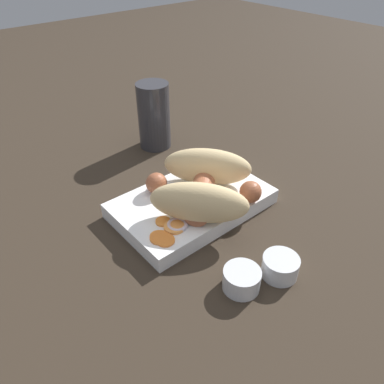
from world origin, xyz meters
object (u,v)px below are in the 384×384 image
(drink_glass, at_px, (154,116))
(food_tray, at_px, (192,203))
(condiment_cup_near, at_px, (241,280))
(bread_roll, at_px, (204,183))
(condiment_cup_far, at_px, (279,268))
(sausage, at_px, (203,187))

(drink_glass, bearing_deg, food_tray, 69.35)
(food_tray, distance_m, condiment_cup_near, 0.18)
(bread_roll, distance_m, condiment_cup_far, 0.17)
(food_tray, bearing_deg, condiment_cup_far, 89.20)
(sausage, distance_m, condiment_cup_near, 0.17)
(bread_roll, relative_size, condiment_cup_far, 4.19)
(food_tray, relative_size, bread_roll, 1.19)
(sausage, bearing_deg, condiment_cup_near, 65.79)
(condiment_cup_near, height_order, drink_glass, drink_glass)
(condiment_cup_far, bearing_deg, bread_roll, -94.08)
(sausage, bearing_deg, drink_glass, -106.56)
(sausage, distance_m, drink_glass, 0.24)
(food_tray, bearing_deg, drink_glass, -110.65)
(food_tray, bearing_deg, condiment_cup_near, 71.41)
(bread_roll, height_order, sausage, bread_roll)
(condiment_cup_near, bearing_deg, sausage, -114.21)
(bread_roll, bearing_deg, food_tray, -61.06)
(food_tray, bearing_deg, bread_roll, 118.94)
(condiment_cup_near, xyz_separation_m, condiment_cup_far, (-0.05, 0.02, 0.00))
(condiment_cup_near, xyz_separation_m, drink_glass, (-0.14, -0.38, 0.05))
(condiment_cup_far, bearing_deg, food_tray, -90.80)
(sausage, height_order, condiment_cup_near, sausage)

